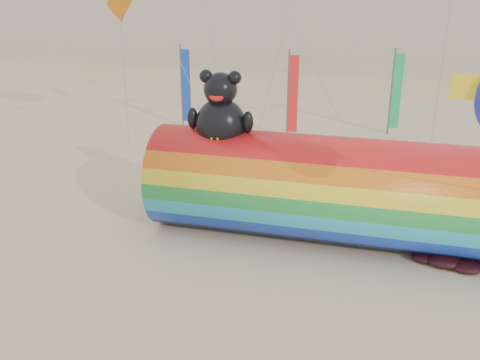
# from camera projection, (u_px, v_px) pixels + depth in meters

# --- Properties ---
(ground) EXTENTS (160.00, 160.00, 0.00)m
(ground) POSITION_uv_depth(u_px,v_px,m) (215.00, 259.00, 18.39)
(ground) COLOR #CCB58C
(ground) RESTS_ON ground
(windsock_assembly) EXTENTS (13.24, 4.03, 6.10)m
(windsock_assembly) POSITION_uv_depth(u_px,v_px,m) (332.00, 187.00, 19.17)
(windsock_assembly) COLOR red
(windsock_assembly) RESTS_ON ground
(kite_handler) EXTENTS (0.66, 0.49, 1.64)m
(kite_handler) POSITION_uv_depth(u_px,v_px,m) (422.00, 224.00, 19.03)
(kite_handler) COLOR #54585B
(kite_handler) RESTS_ON ground
(fabric_bundle) EXTENTS (2.62, 1.35, 0.41)m
(fabric_bundle) POSITION_uv_depth(u_px,v_px,m) (450.00, 261.00, 17.88)
(fabric_bundle) COLOR #34090D
(fabric_bundle) RESTS_ON ground
(festival_banners) EXTENTS (13.39, 2.52, 5.20)m
(festival_banners) POSITION_uv_depth(u_px,v_px,m) (289.00, 91.00, 32.18)
(festival_banners) COLOR #59595E
(festival_banners) RESTS_ON ground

